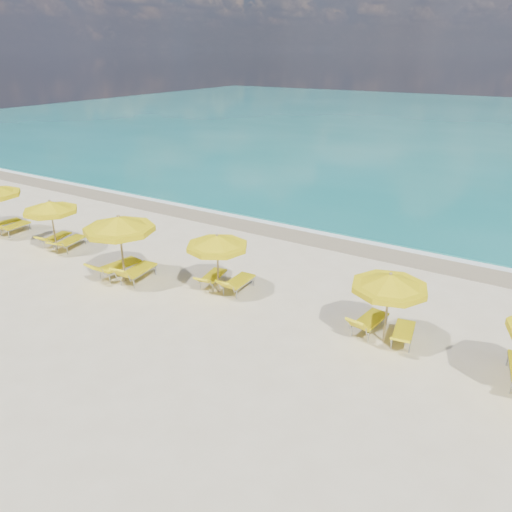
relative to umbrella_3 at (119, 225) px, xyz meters
The scene contains 19 objects.
ground_plane 4.82m from the umbrella_3, ahead, with size 120.00×120.00×0.00m, color beige.
ocean 48.78m from the umbrella_3, 84.95° to the left, with size 120.00×80.00×0.30m, color #126A67.
wet_sand_band 9.28m from the umbrella_3, 61.66° to the left, with size 120.00×2.60×0.01m, color tan.
foam_line 9.97m from the umbrella_3, 63.89° to the left, with size 120.00×1.20×0.03m, color white.
whitecap_near 17.76m from the umbrella_3, 95.58° to the left, with size 14.00×0.36×0.05m, color white.
umbrella_2 4.66m from the umbrella_3, behind, with size 2.72×2.72×2.17m.
umbrella_3 is the anchor object (origin of this frame).
umbrella_4 3.55m from the umbrella_3, 18.08° to the left, with size 2.35×2.35×2.12m.
umbrella_5 9.28m from the umbrella_3, ahead, with size 2.33×2.33×2.16m.
lounger_1_left 9.11m from the umbrella_3, behind, with size 0.80×1.70×0.65m.
lounger_1_right 8.24m from the umbrella_3, behind, with size 0.71×1.72×0.79m.
lounger_2_left 5.59m from the umbrella_3, 168.17° to the left, with size 0.85×1.73×0.69m.
lounger_2_right 4.77m from the umbrella_3, 165.91° to the left, with size 0.91×1.87×0.67m.
lounger_3_left 1.97m from the umbrella_3, 157.31° to the left, with size 0.94×2.10×0.83m.
lounger_3_right 1.96m from the umbrella_3, 37.52° to the left, with size 0.85×1.94×0.90m.
lounger_4_left 3.75m from the umbrella_3, 26.40° to the left, with size 0.84×1.72×0.69m.
lounger_4_right 4.61m from the umbrella_3, 20.87° to the left, with size 0.66×1.76×0.79m.
lounger_5_left 8.98m from the umbrella_3, ahead, with size 0.80×1.79×0.83m.
lounger_5_right 9.97m from the umbrella_3, ahead, with size 0.80×1.72×0.66m.
Camera 1 is at (8.33, -11.83, 7.71)m, focal length 35.00 mm.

